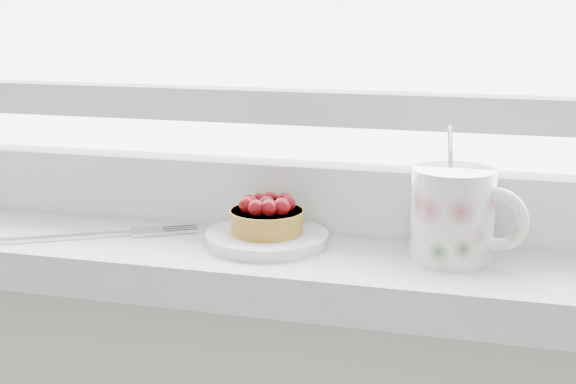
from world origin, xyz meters
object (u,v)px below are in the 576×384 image
(floral_mug, at_px, (455,213))
(fork, at_px, (90,235))
(saucer, at_px, (267,238))
(raspberry_tart, at_px, (267,216))

(floral_mug, bearing_deg, fork, -175.97)
(saucer, distance_m, fork, 0.19)
(raspberry_tart, height_order, fork, raspberry_tart)
(saucer, height_order, floral_mug, floral_mug)
(raspberry_tart, distance_m, floral_mug, 0.19)
(saucer, relative_size, floral_mug, 0.99)
(saucer, xyz_separation_m, floral_mug, (0.18, -0.00, 0.04))
(raspberry_tart, distance_m, fork, 0.19)
(fork, bearing_deg, raspberry_tart, 8.07)
(saucer, xyz_separation_m, raspberry_tart, (0.00, -0.00, 0.02))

